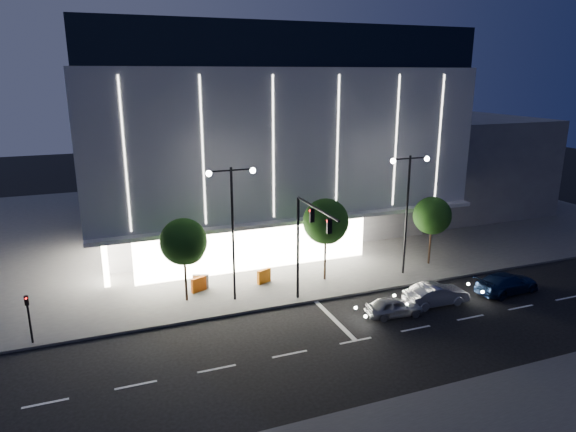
# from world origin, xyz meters

# --- Properties ---
(ground) EXTENTS (160.00, 160.00, 0.00)m
(ground) POSITION_xyz_m (0.00, 0.00, 0.00)
(ground) COLOR black
(ground) RESTS_ON ground
(sidewalk_museum) EXTENTS (70.00, 40.00, 0.15)m
(sidewalk_museum) POSITION_xyz_m (5.00, 24.00, 0.07)
(sidewalk_museum) COLOR #474747
(sidewalk_museum) RESTS_ON ground
(museum) EXTENTS (30.00, 25.80, 18.00)m
(museum) POSITION_xyz_m (2.98, 22.31, 9.27)
(museum) COLOR #4C4C51
(museum) RESTS_ON ground
(annex_building) EXTENTS (16.00, 20.00, 10.00)m
(annex_building) POSITION_xyz_m (26.00, 24.00, 5.00)
(annex_building) COLOR #4C4C51
(annex_building) RESTS_ON ground
(traffic_mast) EXTENTS (0.33, 5.89, 7.07)m
(traffic_mast) POSITION_xyz_m (1.00, 3.34, 5.03)
(traffic_mast) COLOR black
(traffic_mast) RESTS_ON ground
(street_lamp_west) EXTENTS (3.16, 0.36, 9.00)m
(street_lamp_west) POSITION_xyz_m (-3.00, 6.00, 5.96)
(street_lamp_west) COLOR black
(street_lamp_west) RESTS_ON ground
(street_lamp_east) EXTENTS (3.16, 0.36, 9.00)m
(street_lamp_east) POSITION_xyz_m (10.00, 6.00, 5.96)
(street_lamp_east) COLOR black
(street_lamp_east) RESTS_ON ground
(ped_signal_far) EXTENTS (0.22, 0.24, 3.00)m
(ped_signal_far) POSITION_xyz_m (-15.00, 4.50, 1.89)
(ped_signal_far) COLOR black
(ped_signal_far) RESTS_ON ground
(tree_left) EXTENTS (3.02, 3.02, 5.72)m
(tree_left) POSITION_xyz_m (-5.97, 7.02, 4.03)
(tree_left) COLOR black
(tree_left) RESTS_ON ground
(tree_mid) EXTENTS (3.25, 3.25, 6.15)m
(tree_mid) POSITION_xyz_m (4.03, 7.02, 4.33)
(tree_mid) COLOR black
(tree_mid) RESTS_ON ground
(tree_right) EXTENTS (2.91, 2.91, 5.51)m
(tree_right) POSITION_xyz_m (13.03, 7.02, 3.88)
(tree_right) COLOR black
(tree_right) RESTS_ON ground
(car_lead) EXTENTS (3.74, 1.79, 1.23)m
(car_lead) POSITION_xyz_m (5.69, 0.42, 0.62)
(car_lead) COLOR #939499
(car_lead) RESTS_ON ground
(car_second) EXTENTS (4.31, 1.56, 1.41)m
(car_second) POSITION_xyz_m (9.12, 0.85, 0.71)
(car_second) COLOR #B6B7BE
(car_second) RESTS_ON ground
(car_third) EXTENTS (4.99, 2.41, 1.40)m
(car_third) POSITION_xyz_m (14.83, 0.70, 0.70)
(car_third) COLOR #13254A
(car_third) RESTS_ON ground
(barrier_a) EXTENTS (1.11, 0.66, 1.00)m
(barrier_a) POSITION_xyz_m (-4.97, 8.14, 0.65)
(barrier_a) COLOR #CE500B
(barrier_a) RESTS_ON sidewalk_museum
(barrier_b) EXTENTS (1.12, 0.56, 1.00)m
(barrier_b) POSITION_xyz_m (-4.72, 8.62, 0.65)
(barrier_b) COLOR silver
(barrier_b) RESTS_ON sidewalk_museum
(barrier_c) EXTENTS (1.11, 0.67, 1.00)m
(barrier_c) POSITION_xyz_m (-0.32, 7.95, 0.65)
(barrier_c) COLOR #D2620B
(barrier_c) RESTS_ON sidewalk_museum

